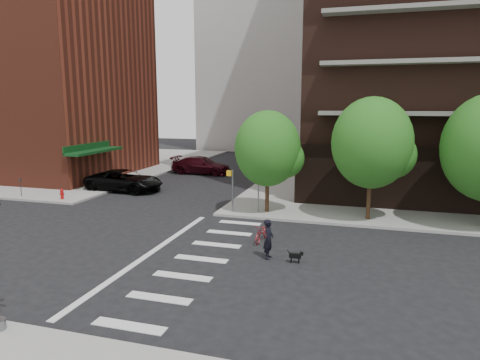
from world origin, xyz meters
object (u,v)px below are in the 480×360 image
object	(u,v)px
scooter	(262,232)
fire_hydrant	(62,193)
parked_car_silver	(194,166)
dog_walker	(269,239)
parked_car_black	(124,181)
parked_car_maroon	(201,165)

from	to	relation	value
scooter	fire_hydrant	bearing A→B (deg)	169.08
parked_car_silver	dog_walker	size ratio (longest dim) A/B	2.45
scooter	parked_car_black	bearing A→B (deg)	151.50
parked_car_silver	dog_walker	distance (m)	24.38
parked_car_black	dog_walker	bearing A→B (deg)	-127.60
parked_car_black	scooter	world-z (taller)	parked_car_black
parked_car_maroon	scooter	size ratio (longest dim) A/B	3.37
scooter	dog_walker	world-z (taller)	dog_walker
fire_hydrant	dog_walker	world-z (taller)	dog_walker
parked_car_silver	parked_car_black	bearing A→B (deg)	172.17
fire_hydrant	parked_car_black	world-z (taller)	parked_car_black
fire_hydrant	parked_car_black	size ratio (longest dim) A/B	0.12
scooter	parked_car_maroon	bearing A→B (deg)	125.42
parked_car_silver	parked_car_maroon	bearing A→B (deg)	-111.66
parked_car_maroon	scooter	distance (m)	21.19
parked_car_black	parked_car_maroon	world-z (taller)	parked_car_maroon
parked_car_maroon	dog_walker	world-z (taller)	dog_walker
fire_hydrant	parked_car_maroon	bearing A→B (deg)	70.05
fire_hydrant	scooter	size ratio (longest dim) A/B	0.42
parked_car_black	scooter	xyz separation A→B (m)	(13.18, -8.98, -0.38)
parked_car_silver	dog_walker	xyz separation A→B (m)	(12.27, -21.07, 0.17)
fire_hydrant	parked_car_maroon	distance (m)	14.66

